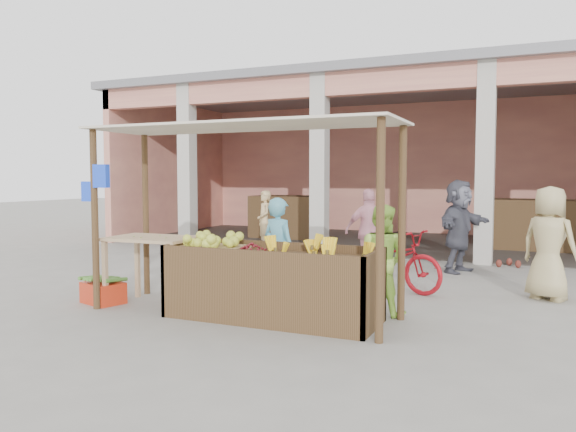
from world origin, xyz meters
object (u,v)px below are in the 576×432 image
at_px(red_crate, 103,293).
at_px(motorcycle, 388,258).
at_px(fruit_stall, 272,287).
at_px(vendor_green, 381,257).
at_px(side_table, 152,248).
at_px(vendor_blue, 279,247).

relative_size(red_crate, motorcycle, 0.30).
bearing_deg(fruit_stall, motorcycle, 69.12).
xyz_separation_m(vendor_green, motorcycle, (-0.27, 1.52, -0.24)).
distance_m(side_table, motorcycle, 3.53).
bearing_deg(vendor_green, side_table, 22.69).
height_order(side_table, red_crate, side_table).
bearing_deg(vendor_blue, motorcycle, -107.20).
bearing_deg(side_table, vendor_green, 12.66).
xyz_separation_m(fruit_stall, motorcycle, (0.88, 2.31, 0.09)).
bearing_deg(red_crate, vendor_blue, 40.14).
distance_m(red_crate, vendor_blue, 2.51).
distance_m(fruit_stall, vendor_green, 1.43).
bearing_deg(fruit_stall, red_crate, -176.47).
bearing_deg(fruit_stall, vendor_blue, 109.01).
xyz_separation_m(vendor_blue, motorcycle, (1.15, 1.51, -0.29)).
xyz_separation_m(fruit_stall, vendor_blue, (-0.27, 0.80, 0.38)).
xyz_separation_m(side_table, vendor_green, (2.95, 0.76, -0.05)).
bearing_deg(motorcycle, red_crate, 142.95).
bearing_deg(vendor_blue, side_table, 47.15).
height_order(red_crate, motorcycle, motorcycle).
xyz_separation_m(side_table, red_crate, (-0.71, -0.18, -0.64)).
distance_m(red_crate, motorcycle, 4.20).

